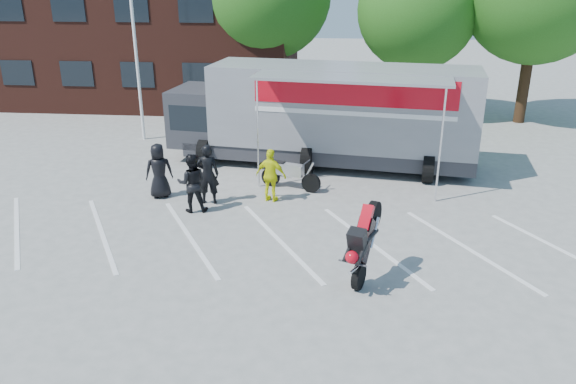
% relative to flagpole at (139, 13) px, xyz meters
% --- Properties ---
extents(ground, '(100.00, 100.00, 0.00)m').
position_rel_flagpole_xyz_m(ground, '(6.24, -10.00, -5.05)').
color(ground, '#A0A09B').
rests_on(ground, ground).
extents(parking_bay_lines, '(18.09, 13.33, 0.01)m').
position_rel_flagpole_xyz_m(parking_bay_lines, '(6.24, -9.00, -5.05)').
color(parking_bay_lines, white).
rests_on(parking_bay_lines, ground).
extents(office_building, '(18.00, 8.00, 7.00)m').
position_rel_flagpole_xyz_m(office_building, '(-3.76, 8.00, -1.55)').
color(office_building, '#481F17').
rests_on(office_building, ground).
extents(flagpole, '(1.61, 0.12, 8.00)m').
position_rel_flagpole_xyz_m(flagpole, '(0.00, 0.00, 0.00)').
color(flagpole, white).
rests_on(flagpole, ground).
extents(tree_mid, '(5.44, 5.44, 7.68)m').
position_rel_flagpole_xyz_m(tree_mid, '(11.24, 5.00, -0.11)').
color(tree_mid, '#382314').
rests_on(tree_mid, ground).
extents(transporter_truck, '(11.80, 6.84, 3.56)m').
position_rel_flagpole_xyz_m(transporter_truck, '(7.50, -2.62, -5.05)').
color(transporter_truck, gray).
rests_on(transporter_truck, ground).
extents(parked_motorcycle, '(2.19, 1.33, 1.09)m').
position_rel_flagpole_xyz_m(parked_motorcycle, '(6.39, -5.22, -5.05)').
color(parked_motorcycle, '#BABABF').
rests_on(parked_motorcycle, ground).
extents(stunt_bike_rider, '(1.37, 1.88, 2.01)m').
position_rel_flagpole_xyz_m(stunt_bike_rider, '(8.68, -10.61, -5.05)').
color(stunt_bike_rider, black).
rests_on(stunt_bike_rider, ground).
extents(spectator_leather_a, '(0.97, 0.80, 1.71)m').
position_rel_flagpole_xyz_m(spectator_leather_a, '(2.44, -6.29, -4.20)').
color(spectator_leather_a, black).
rests_on(spectator_leather_a, ground).
extents(spectator_leather_b, '(0.71, 0.50, 1.84)m').
position_rel_flagpole_xyz_m(spectator_leather_b, '(4.04, -6.64, -4.13)').
color(spectator_leather_b, black).
rests_on(spectator_leather_b, ground).
extents(spectator_leather_c, '(0.96, 0.81, 1.75)m').
position_rel_flagpole_xyz_m(spectator_leather_c, '(3.72, -7.28, -4.18)').
color(spectator_leather_c, black).
rests_on(spectator_leather_c, ground).
extents(spectator_hivis, '(1.04, 0.65, 1.64)m').
position_rel_flagpole_xyz_m(spectator_hivis, '(5.90, -6.30, -4.23)').
color(spectator_hivis, '#EBF40C').
rests_on(spectator_hivis, ground).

